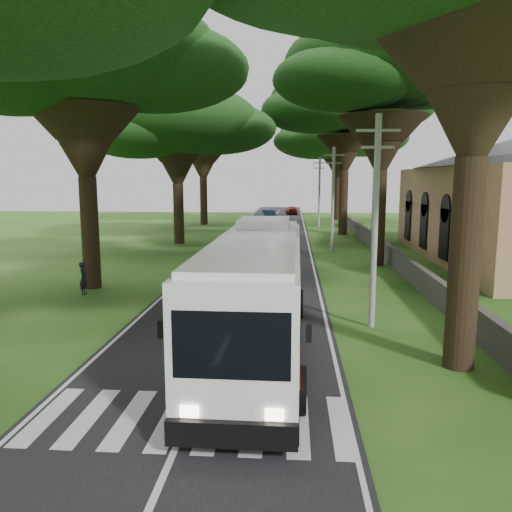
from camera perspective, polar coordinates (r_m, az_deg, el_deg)
ground at (r=14.30m, az=-6.09°, el=-14.59°), size 140.00×140.00×0.00m
road at (r=38.39m, az=0.54°, el=0.42°), size 8.00×120.00×0.04m
crosswalk at (r=12.53m, az=-7.80°, el=-18.20°), size 8.00×3.00×0.01m
property_wall at (r=37.82m, az=14.18°, el=0.92°), size 0.35×50.00×1.20m
pole_near at (r=19.20m, az=13.45°, el=4.16°), size 1.60×0.24×8.00m
pole_mid at (r=39.04m, az=8.78°, el=6.61°), size 1.60×0.24×8.00m
pole_far at (r=58.99m, az=7.25°, el=7.39°), size 1.60×0.24×8.00m
tree_l_mida at (r=27.63m, az=-19.38°, el=20.81°), size 13.60×13.60×14.65m
tree_l_midb at (r=44.27m, az=-9.08°, el=14.88°), size 14.07×14.07×13.46m
tree_l_far at (r=62.13m, az=-6.13°, el=14.23°), size 13.89×13.89×14.57m
tree_r_mida at (r=34.04m, az=14.45°, el=20.09°), size 12.56×12.56×15.34m
tree_r_midb at (r=51.68m, az=10.25°, el=17.02°), size 14.92×14.92×16.39m
tree_r_far at (r=69.40m, az=9.48°, el=13.62°), size 15.86×15.86×14.95m
coach_bus at (r=16.33m, az=0.19°, el=-3.94°), size 3.17×12.99×3.82m
distant_car_a at (r=52.17m, az=0.64°, el=3.37°), size 1.52×3.61×1.22m
distant_car_b at (r=64.99m, az=1.35°, el=4.60°), size 2.85×4.87×1.52m
distant_car_c at (r=79.00m, az=4.09°, el=5.24°), size 2.05×4.26×1.20m
pedestrian at (r=25.96m, az=-19.11°, el=-2.42°), size 0.44×0.62×1.61m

